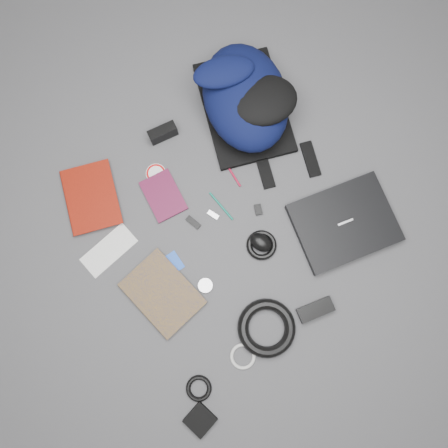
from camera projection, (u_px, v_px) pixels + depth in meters
ground at (224, 225)px, 1.62m from camera, size 4.00×4.00×0.00m
backpack at (245, 98)px, 1.60m from camera, size 0.48×0.57×0.20m
laptop at (344, 223)px, 1.61m from camera, size 0.41×0.36×0.04m
textbook_red at (66, 204)px, 1.62m from camera, size 0.27×0.30×0.03m
comic_book at (142, 312)px, 1.56m from camera, size 0.23×0.29×0.02m
envelope at (109, 250)px, 1.61m from camera, size 0.21×0.12×0.00m
dvd_case at (163, 196)px, 1.64m from camera, size 0.15×0.19×0.01m
compact_camera at (163, 133)px, 1.65m from camera, size 0.11×0.06×0.06m
sticker_disc at (156, 173)px, 1.66m from camera, size 0.09×0.09×0.00m
pen_teal at (221, 206)px, 1.63m from camera, size 0.02×0.13×0.01m
pen_red at (230, 171)px, 1.66m from camera, size 0.02×0.14×0.01m
id_badge at (174, 262)px, 1.60m from camera, size 0.05×0.07×0.00m
usb_black at (193, 222)px, 1.62m from camera, size 0.04×0.06×0.01m
usb_silver at (213, 215)px, 1.63m from camera, size 0.03×0.05×0.01m
key_fob at (258, 210)px, 1.63m from camera, size 0.04×0.05×0.01m
mouse at (261, 242)px, 1.59m from camera, size 0.09×0.10×0.04m
headphone_left at (180, 303)px, 1.57m from camera, size 0.06×0.06×0.01m
headphone_right at (205, 285)px, 1.58m from camera, size 0.05×0.05×0.01m
cable_coil at (261, 245)px, 1.60m from camera, size 0.13×0.13×0.02m
power_brick at (315, 310)px, 1.56m from camera, size 0.14×0.08×0.03m
power_cord_coil at (267, 328)px, 1.54m from camera, size 0.26×0.26×0.04m
pouch at (200, 420)px, 1.50m from camera, size 0.10×0.10×0.02m
earbud_coil at (199, 388)px, 1.52m from camera, size 0.11×0.11×0.02m
white_cable_coil at (243, 356)px, 1.54m from camera, size 0.10×0.10×0.01m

